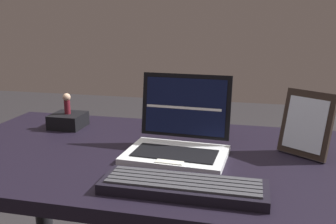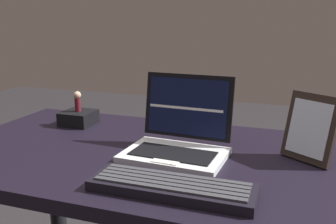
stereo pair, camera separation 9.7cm
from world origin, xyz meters
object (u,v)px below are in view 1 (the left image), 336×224
object	(u,v)px
laptop_front	(179,139)
figurine	(67,102)
figurine_stand	(68,120)
photo_frame	(306,124)
external_keyboard	(183,186)

from	to	relation	value
laptop_front	figurine	size ratio (longest dim) A/B	3.91
laptop_front	figurine_stand	world-z (taller)	laptop_front
photo_frame	figurine_stand	bearing A→B (deg)	172.40
figurine_stand	external_keyboard	bearing A→B (deg)	-39.26
photo_frame	external_keyboard	bearing A→B (deg)	-134.02
external_keyboard	figurine	distance (m)	0.61
external_keyboard	photo_frame	distance (m)	0.40
external_keyboard	figurine_stand	bearing A→B (deg)	140.74
laptop_front	photo_frame	size ratio (longest dim) A/B	1.56
laptop_front	photo_frame	bearing A→B (deg)	10.69
figurine	laptop_front	bearing A→B (deg)	-21.31
figurine_stand	photo_frame	bearing A→B (deg)	-7.60
photo_frame	figurine	xyz separation A→B (m)	(-0.74, 0.10, -0.00)
photo_frame	figurine	world-z (taller)	photo_frame
external_keyboard	photo_frame	xyz separation A→B (m)	(0.27, 0.28, 0.07)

